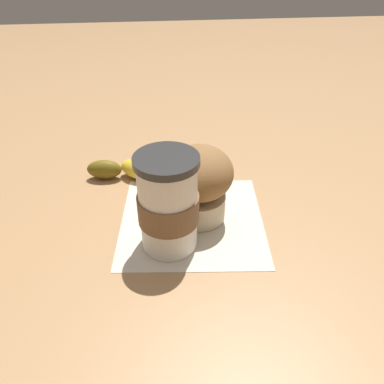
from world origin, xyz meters
TOP-DOWN VIEW (x-y plane):
  - ground_plane at (0.00, 0.00)m, footprint 3.00×3.00m
  - paper_napkin at (0.00, 0.00)m, footprint 0.23×0.23m
  - coffee_cup at (-0.05, 0.04)m, footprint 0.08×0.08m
  - muffin at (0.01, -0.01)m, footprint 0.10×0.10m
  - banana at (0.10, 0.06)m, footprint 0.15×0.19m

SIDE VIEW (x-z plane):
  - ground_plane at x=0.00m, z-range 0.00..0.00m
  - paper_napkin at x=0.00m, z-range 0.00..0.00m
  - banana at x=0.10m, z-range 0.00..0.04m
  - muffin at x=0.01m, z-range 0.01..0.12m
  - coffee_cup at x=-0.05m, z-range 0.00..0.14m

